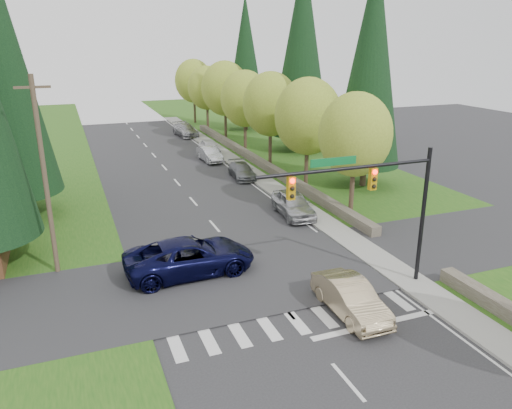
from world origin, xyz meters
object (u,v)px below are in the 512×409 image
suv_navy (190,257)px  parked_car_b (242,171)px  parked_car_d (210,147)px  parked_car_e (185,130)px  parked_car_a (293,204)px  sedan_champagne (350,298)px  parked_car_c (210,154)px

suv_navy → parked_car_b: suv_navy is taller
parked_car_d → parked_car_e: size_ratio=0.82×
parked_car_b → parked_car_a: bearing=-84.4°
sedan_champagne → parked_car_c: size_ratio=1.09×
parked_car_a → parked_car_d: bearing=94.4°
parked_car_b → parked_car_d: bearing=95.6°
sedan_champagne → parked_car_b: (3.12, 22.91, -0.13)m
sedan_champagne → parked_car_c: bearing=86.2°
parked_car_c → suv_navy: bearing=-112.1°
parked_car_a → parked_car_d: 20.48m
suv_navy → sedan_champagne: bearing=-141.4°
parked_car_b → parked_car_c: bearing=103.0°
sedan_champagne → parked_car_c: sedan_champagne is taller
sedan_champagne → parked_car_e: 43.91m
parked_car_a → parked_car_c: bearing=97.4°
parked_car_b → suv_navy: bearing=-112.2°
suv_navy → parked_car_c: (7.79, 23.45, -0.22)m
sedan_champagne → parked_car_e: (3.12, 43.80, -0.00)m
parked_car_e → parked_car_c: bearing=-98.3°
parked_car_d → parked_car_e: bearing=92.6°
suv_navy → parked_car_d: (8.69, 26.57, -0.19)m
sedan_champagne → suv_navy: bearing=131.4°
sedan_champagne → parked_car_d: size_ratio=1.08×
sedan_champagne → parked_car_b: 23.12m
parked_car_d → parked_car_e: parked_car_e is taller
parked_car_c → parked_car_d: parked_car_d is taller
parked_car_a → sedan_champagne: bearing=-99.6°
parked_car_c → parked_car_e: size_ratio=0.81×
suv_navy → parked_car_c: size_ratio=1.56×
parked_car_a → parked_car_d: size_ratio=1.12×
sedan_champagne → suv_navy: size_ratio=0.70×
sedan_champagne → parked_car_e: size_ratio=0.88×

